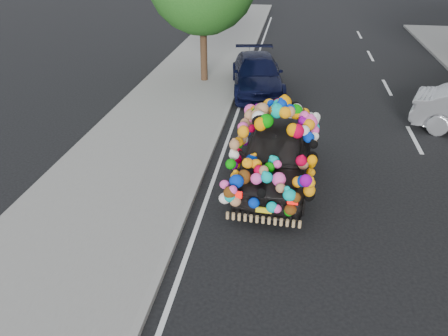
{
  "coord_description": "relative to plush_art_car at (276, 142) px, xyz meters",
  "views": [
    {
      "loc": [
        -0.23,
        -7.78,
        5.64
      ],
      "look_at": [
        -1.54,
        0.45,
        1.04
      ],
      "focal_mm": 35.0,
      "sensor_mm": 36.0,
      "label": 1
    }
  ],
  "objects": [
    {
      "name": "ground",
      "position": [
        0.48,
        -1.93,
        -1.07
      ],
      "size": [
        100.0,
        100.0,
        0.0
      ],
      "primitive_type": "plane",
      "color": "black",
      "rests_on": "ground"
    },
    {
      "name": "plush_art_car",
      "position": [
        0.0,
        0.0,
        0.0
      ],
      "size": [
        2.29,
        4.52,
        2.09
      ],
      "rotation": [
        0.0,
        0.0,
        -0.05
      ],
      "color": "black",
      "rests_on": "ground"
    },
    {
      "name": "navy_sedan",
      "position": [
        -1.08,
        6.86,
        -0.4
      ],
      "size": [
        2.58,
        4.84,
        1.33
      ],
      "primitive_type": "imported",
      "rotation": [
        0.0,
        0.0,
        0.16
      ],
      "color": "black",
      "rests_on": "ground"
    },
    {
      "name": "kerb",
      "position": [
        -1.87,
        -1.93,
        -1.0
      ],
      "size": [
        0.15,
        60.0,
        0.13
      ],
      "primitive_type": "cube",
      "color": "gray",
      "rests_on": "ground"
    },
    {
      "name": "sidewalk",
      "position": [
        -3.82,
        -1.93,
        -1.01
      ],
      "size": [
        4.0,
        60.0,
        0.12
      ],
      "primitive_type": "cube",
      "color": "gray",
      "rests_on": "ground"
    }
  ]
}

